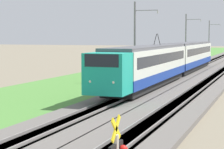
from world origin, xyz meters
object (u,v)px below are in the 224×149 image
object	(u,v)px
catenary_mast_mid	(135,41)
catenary_mast_distant	(209,38)
passenger_train	(173,58)
catenary_mast_far	(186,39)

from	to	relation	value
catenary_mast_mid	catenary_mast_distant	size ratio (longest dim) A/B	1.01
passenger_train	catenary_mast_distant	xyz separation A→B (m)	(52.59, 2.89, 1.90)
passenger_train	catenary_mast_far	distance (m)	24.15
catenary_mast_mid	catenary_mast_far	bearing A→B (deg)	0.00
passenger_train	catenary_mast_distant	size ratio (longest dim) A/B	5.18
catenary_mast_mid	catenary_mast_distant	xyz separation A→B (m)	(57.40, -0.00, -0.04)
catenary_mast_distant	catenary_mast_far	bearing A→B (deg)	180.00
passenger_train	catenary_mast_far	bearing A→B (deg)	-173.09
passenger_train	catenary_mast_mid	world-z (taller)	catenary_mast_mid
passenger_train	catenary_mast_far	size ratio (longest dim) A/B	5.08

